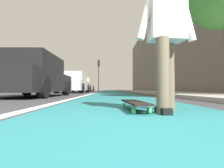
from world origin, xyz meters
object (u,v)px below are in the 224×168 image
at_px(parked_car_mid, 74,83).
at_px(traffic_light, 99,70).
at_px(parked_car_near, 33,77).
at_px(skater_person, 166,31).
at_px(parked_car_far, 84,85).
at_px(skateboard, 135,103).

height_order(parked_car_mid, traffic_light, traffic_light).
bearing_deg(parked_car_mid, parked_car_near, 179.18).
distance_m(parked_car_mid, traffic_light, 10.16).
bearing_deg(skater_person, parked_car_near, 38.10).
bearing_deg(traffic_light, parked_car_far, 159.16).
relative_size(skater_person, parked_car_mid, 0.38).
bearing_deg(skateboard, parked_car_near, 36.12).
distance_m(skater_person, parked_car_far, 17.52).
distance_m(skater_person, parked_car_near, 5.55).
bearing_deg(skater_person, parked_car_mid, 16.85).
bearing_deg(parked_car_near, skateboard, -143.88).
relative_size(skateboard, traffic_light, 0.21).
distance_m(skater_person, traffic_light, 21.03).
height_order(parked_car_far, traffic_light, traffic_light).
xyz_separation_m(skateboard, parked_car_far, (17.02, 3.14, 0.63)).
height_order(skateboard, parked_car_mid, parked_car_mid).
xyz_separation_m(parked_car_far, traffic_light, (3.67, -1.40, 2.08)).
bearing_deg(parked_car_mid, skateboard, -164.61).
xyz_separation_m(skateboard, skater_person, (-0.15, -0.35, 0.84)).
distance_m(parked_car_far, traffic_light, 4.44).
height_order(skateboard, skater_person, skater_person).
distance_m(parked_car_near, traffic_light, 16.66).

